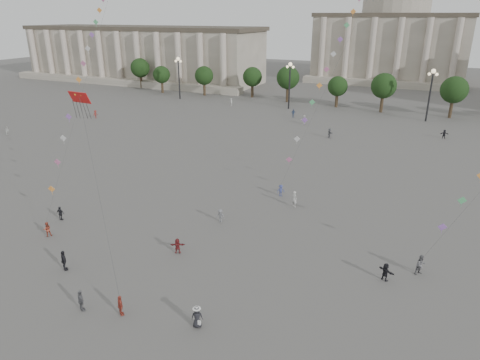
% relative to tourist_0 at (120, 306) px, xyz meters
% --- Properties ---
extents(ground, '(360.00, 360.00, 0.00)m').
position_rel_tourist_0_xyz_m(ground, '(2.32, 5.67, -0.83)').
color(ground, '#54524F').
rests_on(ground, ground).
extents(hall_west, '(84.00, 26.22, 17.20)m').
position_rel_tourist_0_xyz_m(hall_west, '(-72.68, 99.57, 7.60)').
color(hall_west, gray).
rests_on(hall_west, ground).
extents(hall_central, '(48.30, 34.30, 35.50)m').
position_rel_tourist_0_xyz_m(hall_central, '(2.32, 134.90, 13.40)').
color(hall_central, gray).
rests_on(hall_central, ground).
extents(tree_row, '(137.12, 5.12, 8.00)m').
position_rel_tourist_0_xyz_m(tree_row, '(2.32, 83.67, 4.56)').
color(tree_row, '#362A1B').
rests_on(tree_row, ground).
extents(lamp_post_far_west, '(2.00, 0.90, 10.65)m').
position_rel_tourist_0_xyz_m(lamp_post_far_west, '(-42.68, 75.67, 6.52)').
color(lamp_post_far_west, '#262628').
rests_on(lamp_post_far_west, ground).
extents(lamp_post_mid_west, '(2.00, 0.90, 10.65)m').
position_rel_tourist_0_xyz_m(lamp_post_mid_west, '(-12.68, 75.67, 6.52)').
color(lamp_post_mid_west, '#262628').
rests_on(lamp_post_mid_west, ground).
extents(lamp_post_mid_east, '(2.00, 0.90, 10.65)m').
position_rel_tourist_0_xyz_m(lamp_post_mid_east, '(17.32, 75.67, 6.52)').
color(lamp_post_mid_east, '#262628').
rests_on(lamp_post_mid_east, ground).
extents(person_crowd_0, '(1.09, 0.87, 1.73)m').
position_rel_tourist_0_xyz_m(person_crowd_0, '(-8.92, 67.63, 0.03)').
color(person_crowd_0, '#344977').
rests_on(person_crowd_0, ground).
extents(person_crowd_1, '(0.95, 1.01, 1.64)m').
position_rel_tourist_0_xyz_m(person_crowd_1, '(-52.15, 31.70, -0.01)').
color(person_crowd_1, silver).
rests_on(person_crowd_1, ground).
extents(person_crowd_2, '(0.88, 1.22, 1.70)m').
position_rel_tourist_0_xyz_m(person_crowd_2, '(-46.97, 48.99, 0.02)').
color(person_crowd_2, maroon).
rests_on(person_crowd_2, ground).
extents(person_crowd_3, '(1.50, 1.14, 1.58)m').
position_rel_tourist_0_xyz_m(person_crowd_3, '(17.12, 12.84, -0.04)').
color(person_crowd_3, black).
rests_on(person_crowd_3, ground).
extents(person_crowd_4, '(1.26, 1.81, 1.88)m').
position_rel_tourist_0_xyz_m(person_crowd_4, '(-4.95, 62.52, 0.11)').
color(person_crowd_4, silver).
rests_on(person_crowd_4, ground).
extents(person_crowd_6, '(0.99, 0.58, 1.51)m').
position_rel_tourist_0_xyz_m(person_crowd_6, '(-0.30, 16.60, -0.08)').
color(person_crowd_6, slate).
rests_on(person_crowd_6, ground).
extents(person_crowd_9, '(1.55, 0.80, 1.60)m').
position_rel_tourist_0_xyz_m(person_crowd_9, '(20.93, 62.83, -0.03)').
color(person_crowd_9, black).
rests_on(person_crowd_9, ground).
extents(person_crowd_10, '(0.47, 0.67, 1.74)m').
position_rel_tourist_0_xyz_m(person_crowd_10, '(-26.67, 73.67, 0.04)').
color(person_crowd_10, beige).
rests_on(person_crowd_10, ground).
extents(person_crowd_12, '(1.53, 1.58, 1.80)m').
position_rel_tourist_0_xyz_m(person_crowd_12, '(2.21, 54.64, 0.07)').
color(person_crowd_12, slate).
rests_on(person_crowd_12, ground).
extents(person_crowd_13, '(0.84, 0.75, 1.93)m').
position_rel_tourist_0_xyz_m(person_crowd_13, '(5.66, 23.68, 0.14)').
color(person_crowd_13, '#B9B8B4').
rests_on(person_crowd_13, ground).
extents(tourist_0, '(1.02, 0.90, 1.66)m').
position_rel_tourist_0_xyz_m(tourist_0, '(0.00, 0.00, 0.00)').
color(tourist_0, '#9F392B').
rests_on(tourist_0, ground).
extents(tourist_1, '(1.17, 0.99, 1.87)m').
position_rel_tourist_0_xyz_m(tourist_1, '(-8.35, 2.72, 0.11)').
color(tourist_1, black).
rests_on(tourist_1, ground).
extents(tourist_2, '(1.43, 1.01, 1.49)m').
position_rel_tourist_0_xyz_m(tourist_2, '(-0.99, 9.28, -0.09)').
color(tourist_2, maroon).
rests_on(tourist_2, ground).
extents(tourist_3, '(1.11, 0.85, 1.75)m').
position_rel_tourist_0_xyz_m(tourist_3, '(-2.99, -0.84, 0.05)').
color(tourist_3, '#59595E').
rests_on(tourist_3, ground).
extents(tourist_4, '(0.96, 0.52, 1.56)m').
position_rel_tourist_0_xyz_m(tourist_4, '(-16.18, 9.81, -0.05)').
color(tourist_4, black).
rests_on(tourist_4, ground).
extents(kite_flyer_0, '(0.91, 0.94, 1.53)m').
position_rel_tourist_0_xyz_m(kite_flyer_0, '(-14.59, 6.57, -0.07)').
color(kite_flyer_0, '#9B3D2A').
rests_on(kite_flyer_0, ground).
extents(kite_flyer_1, '(1.09, 1.03, 1.48)m').
position_rel_tourist_0_xyz_m(kite_flyer_1, '(3.19, 25.95, -0.09)').
color(kite_flyer_1, '#384280').
rests_on(kite_flyer_1, ground).
extents(kite_flyer_2, '(1.11, 1.10, 1.80)m').
position_rel_tourist_0_xyz_m(kite_flyer_2, '(19.73, 15.04, 0.07)').
color(kite_flyer_2, '#5E5D62').
rests_on(kite_flyer_2, ground).
extents(hat_person, '(0.96, 0.83, 1.69)m').
position_rel_tourist_0_xyz_m(hat_person, '(5.77, 1.26, 0.05)').
color(hat_person, black).
rests_on(hat_person, ground).
extents(dragon_kite, '(5.87, 4.42, 17.65)m').
position_rel_tourist_0_xyz_m(dragon_kite, '(-9.39, 8.08, 12.43)').
color(dragon_kite, red).
rests_on(dragon_kite, ground).
extents(kite_train_west, '(24.29, 47.48, 65.85)m').
position_rel_tourist_0_xyz_m(kite_train_west, '(-27.43, 32.33, 20.61)').
color(kite_train_west, '#3F3F3F').
rests_on(kite_train_west, ground).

